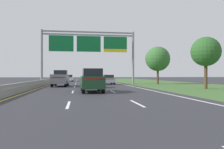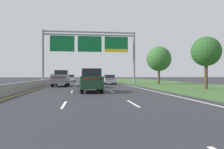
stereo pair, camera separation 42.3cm
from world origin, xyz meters
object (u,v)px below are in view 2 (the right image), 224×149
at_px(car_darkgreen_centre_lane_suv, 91,80).
at_px(roadside_tree_near, 206,52).
at_px(pickup_truck_grey, 61,78).
at_px(roadside_tree_mid, 159,59).
at_px(overhead_sign_gantry, 90,46).
at_px(car_blue_centre_lane_sedan, 90,81).
at_px(car_silver_right_lane_sedan, 109,79).
at_px(car_white_left_lane_sedan, 71,78).

height_order(car_darkgreen_centre_lane_suv, roadside_tree_near, roadside_tree_near).
distance_m(pickup_truck_grey, roadside_tree_mid, 16.70).
distance_m(overhead_sign_gantry, car_blue_centre_lane_sedan, 10.30).
height_order(car_blue_centre_lane_sedan, roadside_tree_mid, roadside_tree_mid).
xyz_separation_m(overhead_sign_gantry, car_darkgreen_centre_lane_suv, (-0.43, -16.10, -5.09)).
distance_m(car_blue_centre_lane_sedan, roadside_tree_near, 13.72).
bearing_deg(car_silver_right_lane_sedan, roadside_tree_mid, -96.17).
distance_m(overhead_sign_gantry, car_silver_right_lane_sedan, 6.31).
bearing_deg(car_blue_centre_lane_sedan, overhead_sign_gantry, -1.45).
xyz_separation_m(pickup_truck_grey, car_blue_centre_lane_sedan, (3.88, -3.52, -0.26)).
bearing_deg(car_blue_centre_lane_sedan, roadside_tree_mid, -53.92).
bearing_deg(car_darkgreen_centre_lane_suv, car_blue_centre_lane_sedan, -2.78).
height_order(car_darkgreen_centre_lane_suv, roadside_tree_mid, roadside_tree_mid).
relative_size(pickup_truck_grey, car_white_left_lane_sedan, 1.23).
xyz_separation_m(car_white_left_lane_sedan, roadside_tree_mid, (15.38, -17.90, 3.41)).
relative_size(car_darkgreen_centre_lane_suv, roadside_tree_near, 0.82).
relative_size(pickup_truck_grey, car_darkgreen_centre_lane_suv, 1.15).
bearing_deg(roadside_tree_mid, roadside_tree_near, -86.70).
relative_size(car_white_left_lane_sedan, roadside_tree_mid, 0.70).
relative_size(car_darkgreen_centre_lane_suv, car_white_left_lane_sedan, 1.07).
height_order(overhead_sign_gantry, car_white_left_lane_sedan, overhead_sign_gantry).
height_order(overhead_sign_gantry, car_blue_centre_lane_sedan, overhead_sign_gantry).
distance_m(car_white_left_lane_sedan, car_blue_centre_lane_sedan, 26.74).
bearing_deg(car_darkgreen_centre_lane_suv, roadside_tree_near, -79.16).
relative_size(car_silver_right_lane_sedan, roadside_tree_mid, 0.70).
bearing_deg(car_silver_right_lane_sedan, car_blue_centre_lane_sedan, 159.84).
bearing_deg(car_silver_right_lane_sedan, car_white_left_lane_sedan, 22.45).
distance_m(pickup_truck_grey, car_darkgreen_centre_lane_suv, 11.42).
xyz_separation_m(car_white_left_lane_sedan, car_blue_centre_lane_sedan, (3.66, -26.49, 0.00)).
bearing_deg(car_darkgreen_centre_lane_suv, car_silver_right_lane_sedan, -13.31).
height_order(overhead_sign_gantry, pickup_truck_grey, overhead_sign_gantry).
distance_m(pickup_truck_grey, roadside_tree_near, 18.53).
height_order(car_silver_right_lane_sedan, car_white_left_lane_sedan, same).
distance_m(roadside_tree_near, roadside_tree_mid, 13.27).
xyz_separation_m(pickup_truck_grey, roadside_tree_near, (16.36, -8.17, 3.03)).
relative_size(car_white_left_lane_sedan, roadside_tree_near, 0.77).
bearing_deg(pickup_truck_grey, roadside_tree_mid, -70.69).
bearing_deg(car_white_left_lane_sedan, overhead_sign_gantry, -167.40).
bearing_deg(pickup_truck_grey, car_white_left_lane_sedan, 0.73).
relative_size(pickup_truck_grey, car_blue_centre_lane_sedan, 1.24).
bearing_deg(roadside_tree_mid, car_darkgreen_centre_lane_suv, -126.93).
xyz_separation_m(car_silver_right_lane_sedan, car_white_left_lane_sedan, (-7.10, 17.03, 0.00)).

